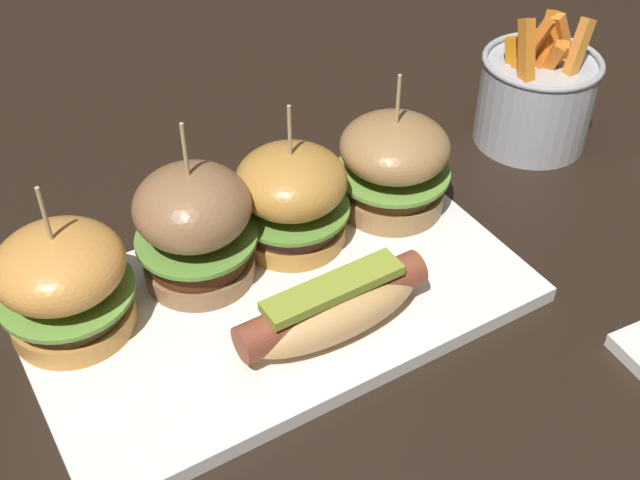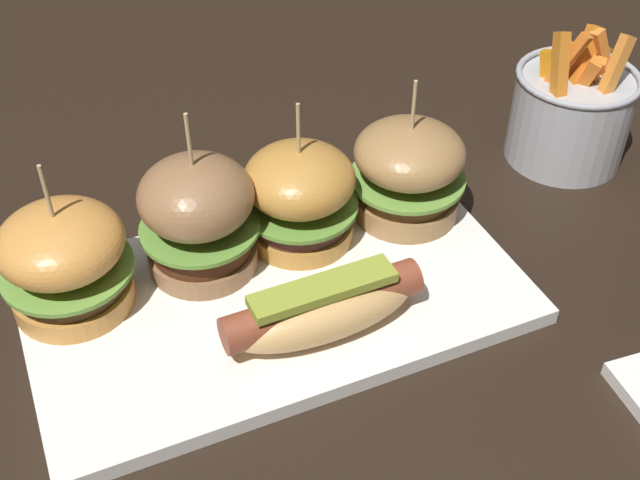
# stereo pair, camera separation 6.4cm
# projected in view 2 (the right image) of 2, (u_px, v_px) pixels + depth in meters

# --- Properties ---
(ground_plane) EXTENTS (3.00, 3.00, 0.00)m
(ground_plane) POSITION_uv_depth(u_px,v_px,m) (276.00, 302.00, 0.66)
(ground_plane) COLOR black
(platter_main) EXTENTS (0.39, 0.22, 0.01)m
(platter_main) POSITION_uv_depth(u_px,v_px,m) (276.00, 296.00, 0.66)
(platter_main) COLOR white
(platter_main) RESTS_ON ground
(hot_dog) EXTENTS (0.16, 0.06, 0.05)m
(hot_dog) POSITION_uv_depth(u_px,v_px,m) (323.00, 308.00, 0.61)
(hot_dog) COLOR tan
(hot_dog) RESTS_ON platter_main
(slider_far_left) EXTENTS (0.10, 0.10, 0.13)m
(slider_far_left) POSITION_uv_depth(u_px,v_px,m) (65.00, 260.00, 0.62)
(slider_far_left) COLOR #D88F41
(slider_far_left) RESTS_ON platter_main
(slider_center_left) EXTENTS (0.10, 0.10, 0.15)m
(slider_center_left) POSITION_uv_depth(u_px,v_px,m) (198.00, 215.00, 0.65)
(slider_center_left) COLOR #916642
(slider_center_left) RESTS_ON platter_main
(slider_center_right) EXTENTS (0.10, 0.10, 0.13)m
(slider_center_right) POSITION_uv_depth(u_px,v_px,m) (300.00, 195.00, 0.68)
(slider_center_right) COLOR #C08338
(slider_center_right) RESTS_ON platter_main
(slider_far_right) EXTENTS (0.10, 0.10, 0.13)m
(slider_far_right) POSITION_uv_depth(u_px,v_px,m) (408.00, 171.00, 0.70)
(slider_far_right) COLOR #A17646
(slider_far_right) RESTS_ON platter_main
(fries_bucket) EXTENTS (0.12, 0.12, 0.14)m
(fries_bucket) POSITION_uv_depth(u_px,v_px,m) (571.00, 113.00, 0.79)
(fries_bucket) COLOR #B7BABF
(fries_bucket) RESTS_ON ground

